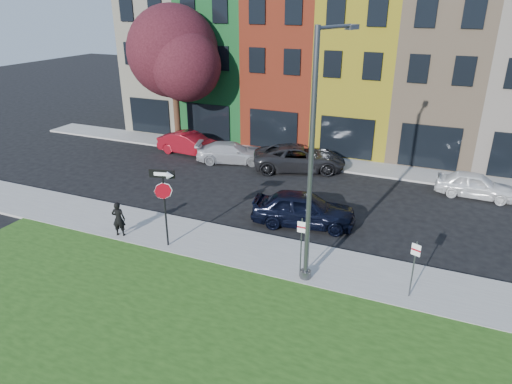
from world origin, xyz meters
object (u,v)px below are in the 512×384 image
at_px(man, 119,219).
at_px(sedan_near, 304,209).
at_px(street_lamp, 314,163).
at_px(stop_sign, 164,193).

bearing_deg(man, sedan_near, -166.24).
relative_size(sedan_near, street_lamp, 0.56).
distance_m(stop_sign, sedan_near, 6.49).
bearing_deg(man, street_lamp, 163.05).
bearing_deg(street_lamp, sedan_near, 126.62).
height_order(man, street_lamp, street_lamp).
relative_size(man, street_lamp, 0.18).
relative_size(man, sedan_near, 0.32).
xyz_separation_m(stop_sign, sedan_near, (4.57, 4.28, -1.70)).
height_order(man, sedan_near, man).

